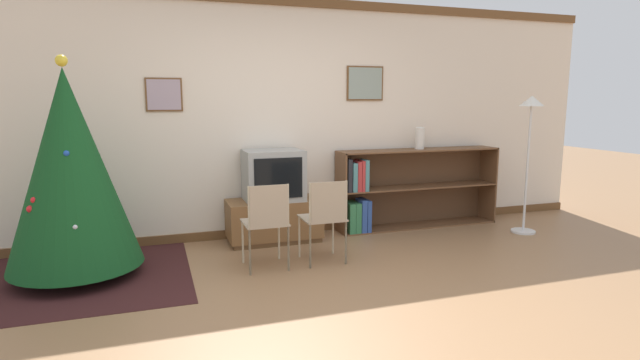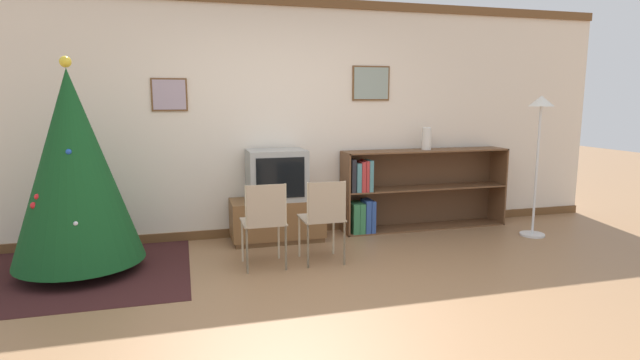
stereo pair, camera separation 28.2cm
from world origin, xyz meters
name	(u,v)px [view 2 (the right image)]	position (x,y,z in m)	size (l,w,h in m)	color
ground_plane	(329,304)	(0.00, 0.00, 0.00)	(24.00, 24.00, 0.00)	#936B47
wall_back	(276,119)	(0.00, 2.18, 1.35)	(8.50, 0.11, 2.70)	silver
area_rug	(82,271)	(-1.99, 1.32, 0.00)	(1.93, 1.93, 0.01)	#381919
christmas_tree	(74,168)	(-1.99, 1.32, 0.97)	(1.13, 1.13, 1.94)	maroon
tv_console	(277,220)	(-0.06, 1.87, 0.24)	(1.03, 0.49, 0.47)	brown
television	(277,175)	(-0.06, 1.86, 0.75)	(0.64, 0.48, 0.56)	#9E9E99
folding_chair_left	(265,220)	(-0.34, 0.95, 0.47)	(0.40, 0.40, 0.82)	tan
folding_chair_right	(324,216)	(0.23, 0.95, 0.47)	(0.40, 0.40, 0.82)	tan
bookshelf	(401,192)	(1.50, 1.96, 0.46)	(2.08, 0.36, 0.97)	brown
vase	(427,138)	(1.81, 1.95, 1.11)	(0.11, 0.11, 0.27)	silver
standing_lamp	(540,129)	(2.85, 1.26, 1.24)	(0.28, 0.28, 1.62)	silver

